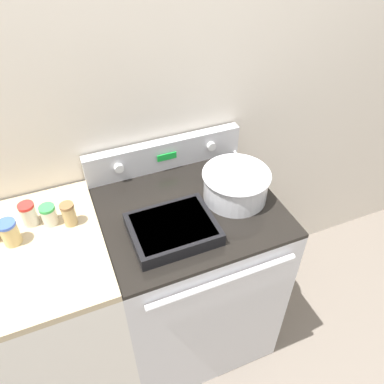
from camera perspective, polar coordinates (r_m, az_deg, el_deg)
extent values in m
plane|color=#6B6056|center=(2.18, 3.22, -26.51)|extent=(12.00, 12.00, 0.00)
cube|color=beige|center=(1.65, -5.29, 13.26)|extent=(8.00, 0.05, 2.50)
cube|color=#BCBCC1|center=(1.91, -0.38, -12.89)|extent=(0.73, 0.64, 0.94)
cube|color=black|center=(1.55, -0.46, -2.47)|extent=(0.73, 0.64, 0.02)
cylinder|color=silver|center=(1.40, 4.90, -13.35)|extent=(0.60, 0.02, 0.02)
cube|color=#BCBCC1|center=(1.72, -4.20, 5.77)|extent=(0.73, 0.05, 0.14)
cylinder|color=white|center=(1.64, -11.05, 3.56)|extent=(0.04, 0.02, 0.04)
cylinder|color=white|center=(1.75, 2.99, 6.96)|extent=(0.04, 0.02, 0.04)
cube|color=green|center=(1.69, -3.85, 5.39)|extent=(0.09, 0.01, 0.03)
cube|color=silver|center=(1.87, -18.48, -17.92)|extent=(0.47, 0.64, 0.94)
cube|color=tan|center=(1.50, -22.37, -8.14)|extent=(0.47, 0.64, 0.03)
cylinder|color=silver|center=(1.56, 6.66, 1.02)|extent=(0.26, 0.26, 0.13)
torus|color=silver|center=(1.52, 6.83, 2.72)|extent=(0.28, 0.28, 0.01)
cylinder|color=beige|center=(1.53, 6.80, 2.33)|extent=(0.24, 0.24, 0.02)
cube|color=black|center=(1.42, -2.93, -5.68)|extent=(0.32, 0.25, 0.06)
cube|color=#D1BC7A|center=(1.41, -2.94, -5.33)|extent=(0.28, 0.22, 0.03)
cylinder|color=#B7B7B7|center=(1.83, 6.82, 5.75)|extent=(0.01, 0.27, 0.01)
sphere|color=#B7B7B7|center=(1.72, 8.99, 4.02)|extent=(0.07, 0.07, 0.07)
cylinder|color=tan|center=(1.51, -18.20, -3.38)|extent=(0.05, 0.05, 0.09)
cylinder|color=brown|center=(1.47, -18.59, -2.03)|extent=(0.05, 0.05, 0.01)
cylinder|color=beige|center=(1.54, -20.92, -3.43)|extent=(0.06, 0.06, 0.07)
cylinder|color=green|center=(1.51, -21.29, -2.30)|extent=(0.06, 0.06, 0.01)
cylinder|color=beige|center=(1.56, -23.56, -3.25)|extent=(0.06, 0.06, 0.08)
cylinder|color=red|center=(1.53, -24.04, -1.95)|extent=(0.06, 0.06, 0.01)
cylinder|color=tan|center=(1.51, -25.96, -5.75)|extent=(0.06, 0.06, 0.09)
cylinder|color=#3856B7|center=(1.48, -26.52, -4.40)|extent=(0.07, 0.07, 0.01)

